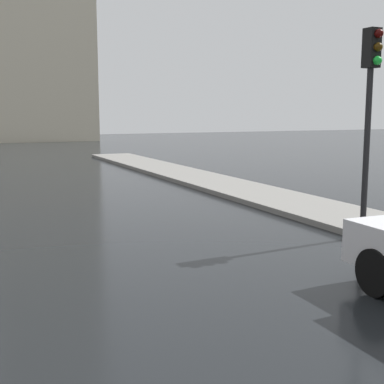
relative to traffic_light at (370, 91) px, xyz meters
The scene contains 1 object.
traffic_light is the anchor object (origin of this frame).
Camera 1 is at (-3.24, 0.59, 2.52)m, focal length 49.10 mm.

